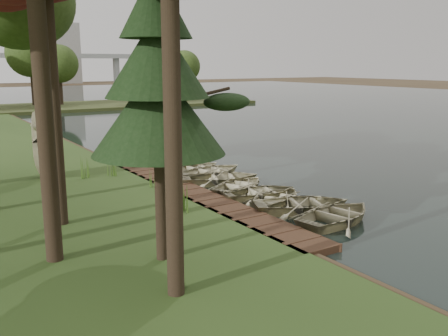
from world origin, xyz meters
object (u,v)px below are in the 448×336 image
pine_tree (157,82)px  boardwalk (198,197)px  rowboat_0 (337,213)px  stored_rowboat (44,172)px  rowboat_2 (278,195)px  rowboat_1 (302,202)px

pine_tree → boardwalk: bearing=52.3°
boardwalk → rowboat_0: bearing=-63.8°
boardwalk → pine_tree: size_ratio=1.93×
boardwalk → stored_rowboat: stored_rowboat is taller
rowboat_0 → pine_tree: size_ratio=0.47×
boardwalk → rowboat_2: 3.57m
boardwalk → rowboat_2: size_ratio=4.97×
rowboat_1 → rowboat_2: 1.57m
rowboat_2 → pine_tree: 9.61m
stored_rowboat → boardwalk: bearing=-121.5°
rowboat_0 → pine_tree: pine_tree is taller
rowboat_0 → boardwalk: bearing=15.2°
boardwalk → rowboat_1: bearing=-55.8°
pine_tree → stored_rowboat: bearing=91.9°
rowboat_0 → stored_rowboat: 14.71m
rowboat_2 → pine_tree: bearing=93.7°
boardwalk → rowboat_0: rowboat_0 is taller
rowboat_1 → stored_rowboat: 13.11m
boardwalk → rowboat_0: (2.84, -5.77, 0.30)m
rowboat_1 → stored_rowboat: (-7.72, 10.59, 0.20)m
rowboat_2 → stored_rowboat: 11.87m
rowboat_2 → rowboat_1: bearing=157.6°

